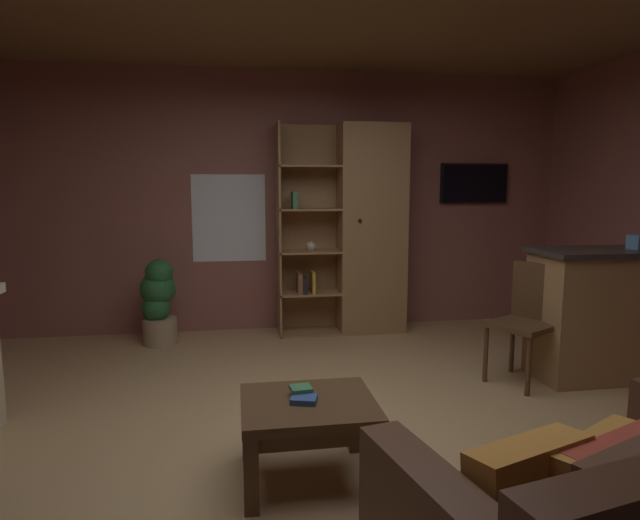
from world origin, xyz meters
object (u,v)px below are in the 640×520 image
(coffee_table, at_px, (308,417))
(wall_mounted_tv, at_px, (474,183))
(tissue_box, at_px, (638,242))
(table_book_0, at_px, (304,399))
(bookshelf_cabinet, at_px, (363,231))
(kitchen_bar_counter, at_px, (628,312))
(dining_chair, at_px, (528,315))
(table_book_1, at_px, (301,389))
(potted_floor_plant, at_px, (158,300))

(coffee_table, distance_m, wall_mounted_tv, 3.92)
(wall_mounted_tv, bearing_deg, tissue_box, -75.98)
(tissue_box, distance_m, table_book_0, 3.02)
(bookshelf_cabinet, distance_m, kitchen_bar_counter, 2.48)
(tissue_box, bearing_deg, coffee_table, -158.41)
(tissue_box, relative_size, coffee_table, 0.18)
(kitchen_bar_counter, relative_size, wall_mounted_tv, 2.05)
(table_book_0, xyz_separation_m, dining_chair, (1.89, 1.14, 0.09))
(bookshelf_cabinet, relative_size, dining_chair, 2.32)
(coffee_table, xyz_separation_m, table_book_1, (-0.03, 0.07, 0.12))
(bookshelf_cabinet, height_order, wall_mounted_tv, bookshelf_cabinet)
(bookshelf_cabinet, xyz_separation_m, dining_chair, (0.91, -1.64, -0.53))
(kitchen_bar_counter, height_order, potted_floor_plant, kitchen_bar_counter)
(potted_floor_plant, bearing_deg, coffee_table, -67.26)
(bookshelf_cabinet, distance_m, table_book_1, 2.93)
(potted_floor_plant, bearing_deg, dining_chair, -26.60)
(table_book_0, distance_m, table_book_1, 0.09)
(kitchen_bar_counter, height_order, coffee_table, kitchen_bar_counter)
(bookshelf_cabinet, distance_m, potted_floor_plant, 2.14)
(bookshelf_cabinet, relative_size, potted_floor_plant, 2.58)
(potted_floor_plant, xyz_separation_m, wall_mounted_tv, (3.34, 0.37, 1.12))
(kitchen_bar_counter, height_order, table_book_0, kitchen_bar_counter)
(bookshelf_cabinet, relative_size, table_book_1, 19.73)
(kitchen_bar_counter, bearing_deg, coffee_table, -157.62)
(bookshelf_cabinet, distance_m, wall_mounted_tv, 1.40)
(kitchen_bar_counter, bearing_deg, tissue_box, -90.44)
(dining_chair, relative_size, potted_floor_plant, 1.11)
(bookshelf_cabinet, distance_m, tissue_box, 2.45)
(coffee_table, distance_m, potted_floor_plant, 2.83)
(kitchen_bar_counter, relative_size, dining_chair, 1.69)
(coffee_table, height_order, potted_floor_plant, potted_floor_plant)
(tissue_box, distance_m, potted_floor_plant, 4.16)
(bookshelf_cabinet, xyz_separation_m, coffee_table, (-0.95, -2.77, -0.72))
(coffee_table, distance_m, dining_chair, 2.18)
(table_book_0, xyz_separation_m, wall_mounted_tv, (2.27, 2.99, 1.10))
(coffee_table, bearing_deg, table_book_0, -152.82)
(tissue_box, relative_size, wall_mounted_tv, 0.16)
(table_book_0, distance_m, wall_mounted_tv, 3.92)
(tissue_box, height_order, table_book_1, tissue_box)
(potted_floor_plant, relative_size, wall_mounted_tv, 1.09)
(table_book_0, bearing_deg, tissue_box, 21.64)
(kitchen_bar_counter, bearing_deg, table_book_0, -157.58)
(bookshelf_cabinet, bearing_deg, tissue_box, -43.74)
(tissue_box, distance_m, dining_chair, 1.02)
(table_book_1, xyz_separation_m, potted_floor_plant, (-1.06, 2.54, -0.04))
(coffee_table, distance_m, table_book_0, 0.10)
(dining_chair, bearing_deg, kitchen_bar_counter, -0.47)
(dining_chair, height_order, wall_mounted_tv, wall_mounted_tv)
(kitchen_bar_counter, distance_m, wall_mounted_tv, 2.18)
(table_book_0, bearing_deg, wall_mounted_tv, 52.83)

